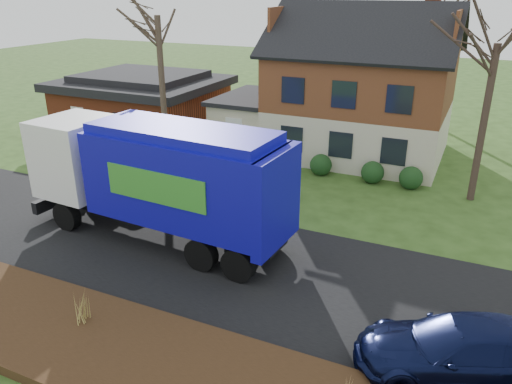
% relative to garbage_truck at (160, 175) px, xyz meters
% --- Properties ---
extents(ground, '(120.00, 120.00, 0.00)m').
position_rel_garbage_truck_xyz_m(ground, '(1.98, -0.60, -2.57)').
color(ground, '#2A4517').
rests_on(ground, ground).
extents(road, '(80.00, 7.00, 0.02)m').
position_rel_garbage_truck_xyz_m(road, '(1.98, -0.60, -2.56)').
color(road, black).
rests_on(road, ground).
extents(mulch_verge, '(80.00, 3.50, 0.30)m').
position_rel_garbage_truck_xyz_m(mulch_verge, '(1.98, -5.90, -2.42)').
color(mulch_verge, black).
rests_on(mulch_verge, ground).
extents(main_house, '(12.95, 8.95, 9.26)m').
position_rel_garbage_truck_xyz_m(main_house, '(3.47, 13.31, 1.46)').
color(main_house, beige).
rests_on(main_house, ground).
extents(ranch_house, '(9.80, 8.20, 3.70)m').
position_rel_garbage_truck_xyz_m(ranch_house, '(-10.02, 12.40, -0.75)').
color(ranch_house, '#9A3D21').
rests_on(ranch_house, ground).
extents(garbage_truck, '(10.55, 3.45, 4.45)m').
position_rel_garbage_truck_xyz_m(garbage_truck, '(0.00, 0.00, 0.00)').
color(garbage_truck, black).
rests_on(garbage_truck, ground).
extents(silver_sedan, '(5.23, 3.37, 1.63)m').
position_rel_garbage_truck_xyz_m(silver_sedan, '(-4.25, 3.22, -1.75)').
color(silver_sedan, '#A6A9AE').
rests_on(silver_sedan, ground).
extents(navy_wagon, '(5.52, 3.75, 1.48)m').
position_rel_garbage_truck_xyz_m(navy_wagon, '(10.59, -2.94, -1.82)').
color(navy_wagon, black).
rests_on(navy_wagon, ground).
extents(tree_front_east, '(3.45, 3.45, 9.59)m').
position_rel_garbage_truck_xyz_m(tree_front_east, '(10.24, 8.85, 5.23)').
color(tree_front_east, '#3F2E26').
rests_on(tree_front_east, ground).
extents(grass_clump_mid, '(0.32, 0.27, 0.90)m').
position_rel_garbage_truck_xyz_m(grass_clump_mid, '(1.10, -5.49, -1.82)').
color(grass_clump_mid, '#AA994B').
rests_on(grass_clump_mid, mulch_verge).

